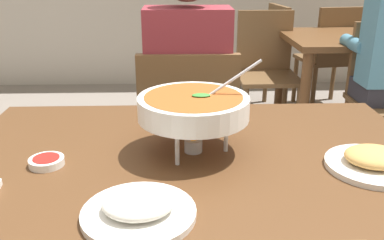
{
  "coord_description": "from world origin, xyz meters",
  "views": [
    {
      "loc": [
        -0.04,
        -1.02,
        1.25
      ],
      "look_at": [
        0.0,
        0.15,
        0.8
      ],
      "focal_mm": 39.21,
      "sensor_mm": 36.0,
      "label": 1
    }
  ],
  "objects_px": {
    "chair_diner_main": "(188,134)",
    "appetizer_plate": "(374,161)",
    "sauce_dish": "(47,161)",
    "dining_table_main": "(194,191)",
    "dining_table_far": "(355,54)",
    "chair_bg_corner": "(264,52)",
    "chair_bg_right": "(333,53)",
    "curry_bowl": "(194,108)",
    "diner_main": "(187,82)",
    "chair_bg_window": "(266,65)",
    "rice_plate": "(139,208)"
  },
  "relations": [
    {
      "from": "sauce_dish",
      "to": "chair_bg_corner",
      "type": "height_order",
      "value": "chair_bg_corner"
    },
    {
      "from": "dining_table_main",
      "to": "rice_plate",
      "type": "height_order",
      "value": "rice_plate"
    },
    {
      "from": "chair_bg_right",
      "to": "sauce_dish",
      "type": "bearing_deg",
      "value": -123.66
    },
    {
      "from": "diner_main",
      "to": "rice_plate",
      "type": "relative_size",
      "value": 5.46
    },
    {
      "from": "rice_plate",
      "to": "chair_bg_corner",
      "type": "xyz_separation_m",
      "value": [
        0.82,
        2.78,
        -0.26
      ]
    },
    {
      "from": "chair_diner_main",
      "to": "rice_plate",
      "type": "distance_m",
      "value": 1.04
    },
    {
      "from": "sauce_dish",
      "to": "dining_table_far",
      "type": "xyz_separation_m",
      "value": [
        1.61,
        1.95,
        -0.14
      ]
    },
    {
      "from": "appetizer_plate",
      "to": "dining_table_far",
      "type": "height_order",
      "value": "appetizer_plate"
    },
    {
      "from": "curry_bowl",
      "to": "rice_plate",
      "type": "xyz_separation_m",
      "value": [
        -0.13,
        -0.31,
        -0.11
      ]
    },
    {
      "from": "chair_bg_right",
      "to": "chair_bg_window",
      "type": "relative_size",
      "value": 1.0
    },
    {
      "from": "sauce_dish",
      "to": "chair_bg_window",
      "type": "distance_m",
      "value": 2.33
    },
    {
      "from": "chair_diner_main",
      "to": "appetizer_plate",
      "type": "relative_size",
      "value": 3.75
    },
    {
      "from": "dining_table_main",
      "to": "curry_bowl",
      "type": "height_order",
      "value": "curry_bowl"
    },
    {
      "from": "sauce_dish",
      "to": "dining_table_main",
      "type": "bearing_deg",
      "value": 5.43
    },
    {
      "from": "dining_table_main",
      "to": "chair_bg_corner",
      "type": "relative_size",
      "value": 1.46
    },
    {
      "from": "chair_diner_main",
      "to": "curry_bowl",
      "type": "xyz_separation_m",
      "value": [
        0.0,
        -0.69,
        0.37
      ]
    },
    {
      "from": "diner_main",
      "to": "chair_bg_right",
      "type": "bearing_deg",
      "value": 53.08
    },
    {
      "from": "curry_bowl",
      "to": "appetizer_plate",
      "type": "xyz_separation_m",
      "value": [
        0.46,
        -0.12,
        -0.11
      ]
    },
    {
      "from": "chair_bg_corner",
      "to": "chair_bg_window",
      "type": "relative_size",
      "value": 1.0
    },
    {
      "from": "dining_table_main",
      "to": "appetizer_plate",
      "type": "bearing_deg",
      "value": -10.12
    },
    {
      "from": "chair_bg_corner",
      "to": "sauce_dish",
      "type": "bearing_deg",
      "value": -113.08
    },
    {
      "from": "rice_plate",
      "to": "appetizer_plate",
      "type": "relative_size",
      "value": 1.0
    },
    {
      "from": "sauce_dish",
      "to": "chair_bg_right",
      "type": "height_order",
      "value": "chair_bg_right"
    },
    {
      "from": "dining_table_main",
      "to": "chair_diner_main",
      "type": "height_order",
      "value": "chair_diner_main"
    },
    {
      "from": "sauce_dish",
      "to": "dining_table_far",
      "type": "bearing_deg",
      "value": 50.38
    },
    {
      "from": "dining_table_main",
      "to": "chair_bg_corner",
      "type": "bearing_deg",
      "value": 74.42
    },
    {
      "from": "dining_table_far",
      "to": "dining_table_main",
      "type": "bearing_deg",
      "value": -122.73
    },
    {
      "from": "chair_bg_right",
      "to": "chair_bg_window",
      "type": "xyz_separation_m",
      "value": [
        -0.65,
        -0.4,
        0.0
      ]
    },
    {
      "from": "diner_main",
      "to": "chair_bg_corner",
      "type": "relative_size",
      "value": 1.46
    },
    {
      "from": "diner_main",
      "to": "chair_bg_right",
      "type": "xyz_separation_m",
      "value": [
        1.27,
        1.69,
        -0.24
      ]
    },
    {
      "from": "diner_main",
      "to": "dining_table_main",
      "type": "bearing_deg",
      "value": -90.0
    },
    {
      "from": "appetizer_plate",
      "to": "chair_bg_right",
      "type": "xyz_separation_m",
      "value": [
        0.82,
        2.53,
        -0.26
      ]
    },
    {
      "from": "chair_bg_corner",
      "to": "appetizer_plate",
      "type": "bearing_deg",
      "value": -95.35
    },
    {
      "from": "dining_table_far",
      "to": "chair_bg_corner",
      "type": "xyz_separation_m",
      "value": [
        -0.53,
        0.59,
        -0.11
      ]
    },
    {
      "from": "curry_bowl",
      "to": "chair_bg_corner",
      "type": "relative_size",
      "value": 0.37
    },
    {
      "from": "appetizer_plate",
      "to": "dining_table_main",
      "type": "bearing_deg",
      "value": 169.88
    },
    {
      "from": "chair_diner_main",
      "to": "chair_bg_window",
      "type": "height_order",
      "value": "same"
    },
    {
      "from": "diner_main",
      "to": "chair_bg_window",
      "type": "bearing_deg",
      "value": 64.31
    },
    {
      "from": "sauce_dish",
      "to": "chair_diner_main",
      "type": "bearing_deg",
      "value": 63.22
    },
    {
      "from": "chair_diner_main",
      "to": "dining_table_far",
      "type": "height_order",
      "value": "chair_diner_main"
    },
    {
      "from": "dining_table_far",
      "to": "chair_bg_right",
      "type": "distance_m",
      "value": 0.55
    },
    {
      "from": "appetizer_plate",
      "to": "rice_plate",
      "type": "bearing_deg",
      "value": -161.27
    },
    {
      "from": "chair_bg_right",
      "to": "curry_bowl",
      "type": "bearing_deg",
      "value": -117.77
    },
    {
      "from": "chair_bg_right",
      "to": "chair_bg_window",
      "type": "height_order",
      "value": "same"
    },
    {
      "from": "appetizer_plate",
      "to": "sauce_dish",
      "type": "height_order",
      "value": "appetizer_plate"
    },
    {
      "from": "diner_main",
      "to": "sauce_dish",
      "type": "height_order",
      "value": "diner_main"
    },
    {
      "from": "dining_table_far",
      "to": "chair_diner_main",
      "type": "bearing_deg",
      "value": -136.0
    },
    {
      "from": "dining_table_main",
      "to": "sauce_dish",
      "type": "relative_size",
      "value": 14.57
    },
    {
      "from": "dining_table_far",
      "to": "chair_bg_corner",
      "type": "relative_size",
      "value": 1.11
    },
    {
      "from": "dining_table_far",
      "to": "chair_bg_window",
      "type": "bearing_deg",
      "value": 167.27
    }
  ]
}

